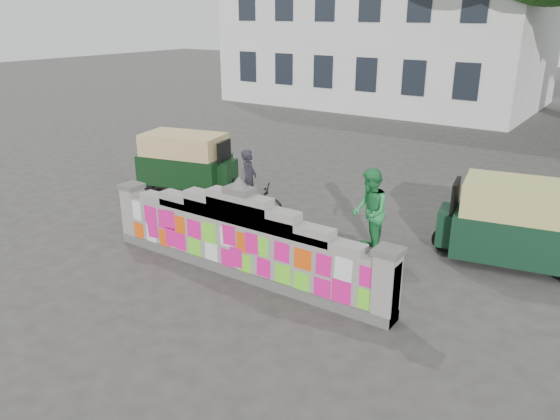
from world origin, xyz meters
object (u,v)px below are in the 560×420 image
Objects in this scene: cyclist_rider at (249,190)px; rickshaw_right at (520,222)px; cyclist_bike at (249,201)px; rickshaw_left at (187,160)px; pedestrian at (370,212)px.

cyclist_rider is 6.12m from rickshaw_right.
rickshaw_right is at bearing -103.58° from cyclist_bike.
pedestrian is at bearing -23.80° from rickshaw_left.
rickshaw_left is (-6.34, 1.15, -0.09)m from pedestrian.
rickshaw_right is (6.03, 1.07, 0.13)m from cyclist_rider.
pedestrian is (3.32, -0.18, 0.48)m from cyclist_bike.
cyclist_rider is 0.47× the size of rickshaw_right.
pedestrian is 2.98m from rickshaw_right.
cyclist_bike is 6.14m from rickshaw_right.
pedestrian is (3.32, -0.18, 0.17)m from cyclist_rider.
pedestrian reaches higher than cyclist_rider.
pedestrian is at bearing 14.16° from rickshaw_right.
rickshaw_left is at bearing -132.52° from pedestrian.
cyclist_rider reaches higher than cyclist_bike.
rickshaw_right is (6.03, 1.07, 0.44)m from cyclist_bike.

